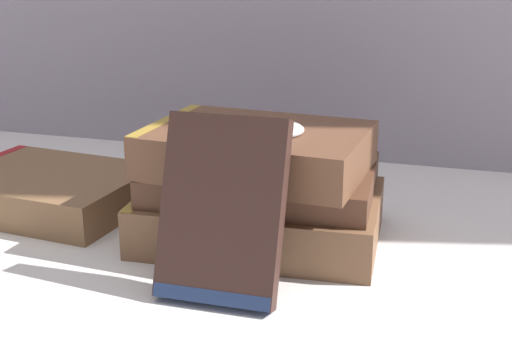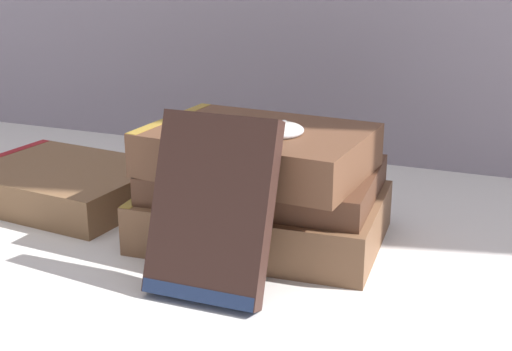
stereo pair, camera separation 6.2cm
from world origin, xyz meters
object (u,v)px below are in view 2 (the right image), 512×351
book_flat_middle (260,179)px  pocket_watch (275,130)px  book_flat_bottom (258,216)px  book_flat_top (253,149)px  book_side_left (60,183)px  book_leaning_front (211,214)px

book_flat_middle → pocket_watch: size_ratio=3.90×
book_flat_bottom → book_flat_top: bearing=-95.9°
book_flat_middle → book_flat_bottom: bearing=-104.8°
book_side_left → book_leaning_front: bearing=-22.3°
pocket_watch → book_side_left: bearing=171.8°
book_side_left → book_leaning_front: book_leaning_front is taller
book_flat_bottom → book_leaning_front: bearing=-90.2°
book_side_left → pocket_watch: (0.29, -0.04, 0.10)m
book_flat_bottom → book_side_left: 0.26m
book_leaning_front → pocket_watch: 0.12m
book_flat_bottom → book_flat_middle: bearing=75.2°
book_flat_bottom → book_side_left: (-0.26, 0.02, -0.00)m
book_flat_middle → book_flat_top: book_flat_top is taller
book_flat_top → book_side_left: book_flat_top is taller
book_flat_middle → book_flat_top: size_ratio=1.05×
pocket_watch → book_flat_middle: bearing=133.3°
book_side_left → pocket_watch: size_ratio=3.86×
book_side_left → book_leaning_front: 0.31m
book_flat_bottom → pocket_watch: (0.03, -0.02, 0.10)m
book_flat_middle → book_leaning_front: (0.01, -0.13, 0.01)m
book_flat_bottom → book_flat_middle: size_ratio=1.08×
book_flat_top → pocket_watch: size_ratio=3.72×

